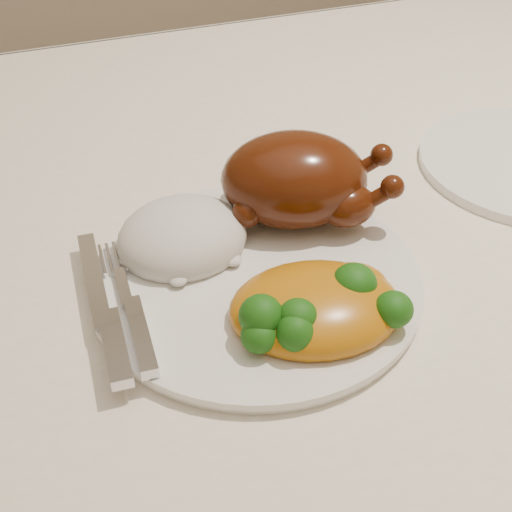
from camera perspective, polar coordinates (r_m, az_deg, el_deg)
name	(u,v)px	position (r m, az deg, el deg)	size (l,w,h in m)	color
dining_table	(366,315)	(0.70, 8.80, -4.71)	(1.60, 0.90, 0.76)	brown
tablecloth	(374,256)	(0.65, 9.42, 0.01)	(1.73, 1.03, 0.18)	white
dinner_plate	(256,281)	(0.56, 0.00, -2.04)	(0.26, 0.26, 0.01)	white
roast_chicken	(299,180)	(0.60, 3.45, 6.11)	(0.16, 0.13, 0.08)	#4E1C08
rice_mound	(182,238)	(0.58, -5.90, 1.45)	(0.12, 0.11, 0.06)	white
mac_and_cheese	(320,306)	(0.52, 5.17, -4.01)	(0.14, 0.12, 0.05)	#BD740C
cutlery	(119,319)	(0.52, -10.87, -4.97)	(0.04, 0.17, 0.01)	silver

